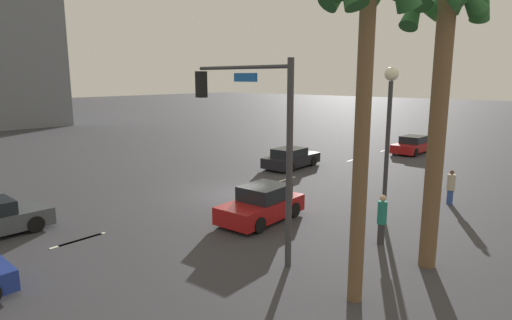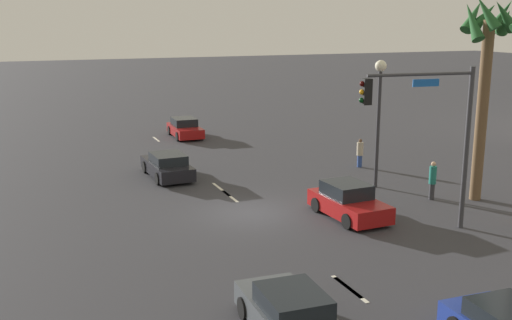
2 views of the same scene
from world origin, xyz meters
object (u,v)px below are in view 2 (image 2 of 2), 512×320
(pedestrian_0, at_px, (360,152))
(streetlamp, at_px, (379,100))
(traffic_signal, at_px, (434,123))
(palm_tree_1, at_px, (486,55))
(car_2, at_px, (290,314))
(car_1, at_px, (185,128))
(pedestrian_1, at_px, (433,179))
(car_0, at_px, (167,166))
(car_3, at_px, (348,202))

(pedestrian_0, bearing_deg, streetlamp, -20.85)
(traffic_signal, xyz_separation_m, palm_tree_1, (-2.77, 4.85, 2.31))
(streetlamp, bearing_deg, car_2, -41.31)
(car_1, distance_m, car_2, 28.74)
(traffic_signal, height_order, palm_tree_1, palm_tree_1)
(pedestrian_1, relative_size, palm_tree_1, 0.19)
(car_0, relative_size, car_1, 1.09)
(pedestrian_0, bearing_deg, pedestrian_1, -2.51)
(traffic_signal, distance_m, pedestrian_1, 5.70)
(car_1, xyz_separation_m, car_2, (28.29, -5.09, 0.00))
(traffic_signal, xyz_separation_m, pedestrian_0, (-10.30, 3.26, -3.50))
(car_0, xyz_separation_m, streetlamp, (5.86, 9.18, 3.79))
(car_0, height_order, car_2, car_2)
(car_0, distance_m, car_3, 10.94)
(car_2, height_order, pedestrian_0, pedestrian_0)
(car_1, bearing_deg, car_3, 4.19)
(car_3, bearing_deg, pedestrian_0, 145.35)
(car_2, xyz_separation_m, streetlamp, (-11.72, 10.30, 3.78))
(car_0, xyz_separation_m, palm_tree_1, (9.45, 12.27, 6.06))
(car_0, relative_size, car_2, 1.08)
(car_1, distance_m, car_3, 20.25)
(car_3, bearing_deg, car_0, -150.13)
(car_1, relative_size, streetlamp, 0.65)
(traffic_signal, bearing_deg, streetlamp, 164.56)
(car_0, height_order, streetlamp, streetlamp)
(car_0, xyz_separation_m, car_2, (17.58, -1.12, 0.01))
(traffic_signal, height_order, pedestrian_0, traffic_signal)
(car_3, height_order, streetlamp, streetlamp)
(pedestrian_1, bearing_deg, car_2, -52.38)
(car_1, distance_m, pedestrian_1, 20.46)
(streetlamp, bearing_deg, pedestrian_1, 22.87)
(car_1, height_order, car_2, car_2)
(car_1, xyz_separation_m, car_3, (20.20, 1.48, 0.05))
(palm_tree_1, bearing_deg, streetlamp, -139.28)
(traffic_signal, bearing_deg, palm_tree_1, 119.74)
(car_3, relative_size, pedestrian_0, 2.47)
(car_1, xyz_separation_m, palm_tree_1, (20.15, 8.30, 6.05))
(car_1, height_order, pedestrian_0, pedestrian_0)
(streetlamp, bearing_deg, traffic_signal, -15.44)
(traffic_signal, distance_m, palm_tree_1, 6.04)
(palm_tree_1, bearing_deg, pedestrian_0, -168.11)
(car_0, relative_size, palm_tree_1, 0.48)
(streetlamp, xyz_separation_m, palm_tree_1, (3.59, 3.09, 2.26))
(car_3, bearing_deg, car_2, -39.07)
(pedestrian_1, bearing_deg, car_1, -161.71)
(streetlamp, xyz_separation_m, pedestrian_1, (2.86, 1.20, -3.44))
(traffic_signal, relative_size, palm_tree_1, 0.69)
(palm_tree_1, bearing_deg, car_0, -127.59)
(car_2, height_order, pedestrian_1, pedestrian_1)
(car_0, distance_m, car_2, 17.62)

